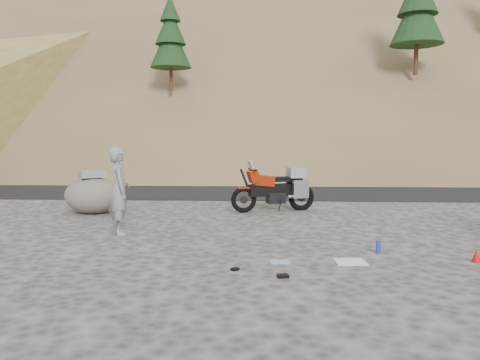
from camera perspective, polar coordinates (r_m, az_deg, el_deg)
The scene contains 12 objects.
ground at distance 9.11m, azimuth -0.13°, elevation -7.40°, with size 140.00×140.00×0.00m, color #3E3C39.
road at distance 17.99m, azimuth 1.29°, elevation -1.05°, with size 120.00×7.00×0.05m, color black.
hillside at distance 50.57m, azimuth 2.20°, elevation 15.69°, with size 120.00×73.00×46.72m.
motorcycle at distance 12.55m, azimuth 4.57°, elevation -1.12°, with size 2.27×1.10×1.40m.
man at distance 10.04m, azimuth -14.40°, elevation -6.36°, with size 0.66×0.43×1.80m, color gray.
boulder at distance 12.78m, azimuth -17.48°, elevation -1.72°, with size 1.82×1.70×1.13m.
gear_white_cloth at distance 7.81m, azimuth 13.29°, elevation -9.66°, with size 0.48×0.43×0.02m, color white.
gear_bottle at distance 8.47m, azimuth 16.51°, elevation -7.85°, with size 0.08×0.08×0.22m, color #1B33A4.
gear_funnel at distance 8.48m, azimuth 26.85°, elevation -8.27°, with size 0.15×0.15×0.20m, color #AC0F0B.
gear_glove_a at distance 6.84m, azimuth 5.24°, elevation -11.57°, with size 0.16×0.11×0.05m, color black.
gear_glove_b at distance 7.16m, azimuth -0.62°, elevation -10.80°, with size 0.12×0.09×0.04m, color black.
gear_blue_cloth at distance 7.63m, azimuth 4.86°, elevation -9.91°, with size 0.30×0.22×0.01m, color #89B0D3.
Camera 1 is at (0.44, -8.88, 2.01)m, focal length 35.00 mm.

